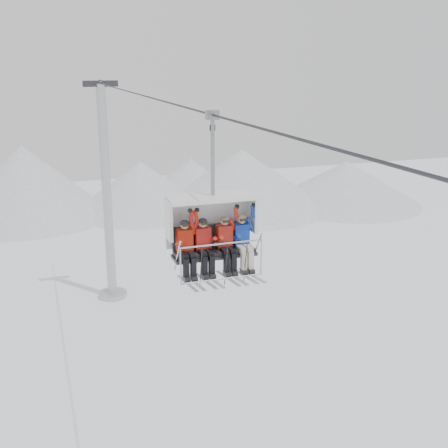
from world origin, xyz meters
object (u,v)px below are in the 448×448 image
object	(u,v)px
skier_far_left	(186,247)
skier_far_right	(243,241)
lift_tower_right	(108,210)
skier_center_left	(204,245)
chairlift_carrier	(212,222)
skier_center_right	(226,243)

from	to	relation	value
skier_far_left	skier_far_right	size ratio (longest dim) A/B	1.00
lift_tower_right	skier_center_left	world-z (taller)	lift_tower_right
skier_far_left	skier_center_left	bearing A→B (deg)	0.00
chairlift_carrier	skier_center_left	xyz separation A→B (m)	(-0.29, -0.30, -0.46)
lift_tower_right	skier_center_right	bearing A→B (deg)	-89.26
lift_tower_right	chairlift_carrier	size ratio (longest dim) A/B	3.38
skier_far_right	skier_center_right	bearing A→B (deg)	180.00
lift_tower_right	chairlift_carrier	xyz separation A→B (m)	(0.00, -21.04, 4.87)
skier_center_left	skier_far_left	bearing A→B (deg)	180.00
skier_center_left	skier_center_right	distance (m)	0.57
skier_far_left	skier_center_right	xyz separation A→B (m)	(1.03, 0.00, 0.00)
chairlift_carrier	skier_center_right	world-z (taller)	chairlift_carrier
chairlift_carrier	skier_far_right	size ratio (longest dim) A/B	2.36
skier_far_left	skier_far_right	xyz separation A→B (m)	(1.47, 0.00, 0.00)
lift_tower_right	skier_far_right	distance (m)	21.81
skier_far_left	skier_center_right	size ratio (longest dim) A/B	1.00
skier_center_left	skier_far_right	bearing A→B (deg)	0.00
skier_far_left	skier_center_left	xyz separation A→B (m)	(0.46, 0.00, 0.00)
chairlift_carrier	skier_far_right	xyz separation A→B (m)	(0.72, -0.30, -0.46)
chairlift_carrier	skier_far_right	world-z (taller)	chairlift_carrier
lift_tower_right	skier_far_left	size ratio (longest dim) A/B	7.99
skier_far_right	chairlift_carrier	bearing A→B (deg)	157.11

